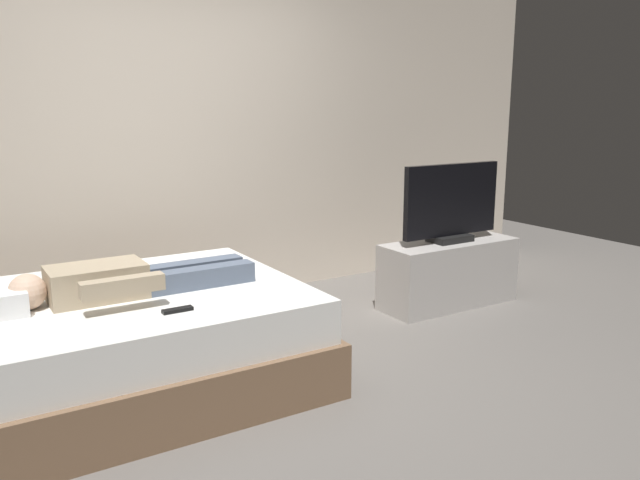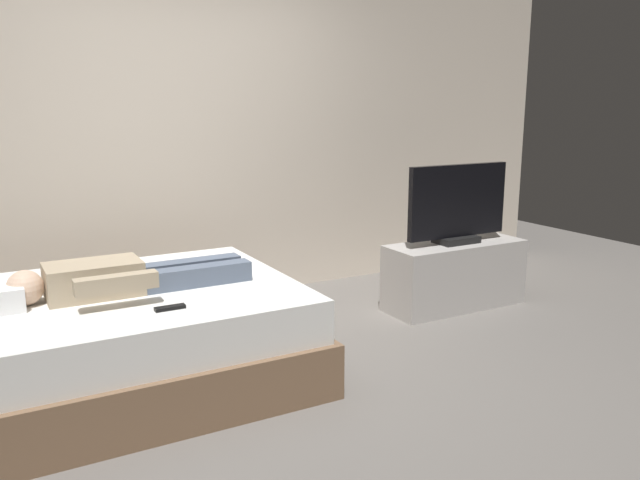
{
  "view_description": "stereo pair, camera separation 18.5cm",
  "coord_description": "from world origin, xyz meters",
  "px_view_note": "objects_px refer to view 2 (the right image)",
  "views": [
    {
      "loc": [
        -1.53,
        -2.98,
        1.54
      ],
      "look_at": [
        0.54,
        0.37,
        0.69
      ],
      "focal_mm": 35.97,
      "sensor_mm": 36.0,
      "label": 1
    },
    {
      "loc": [
        -1.37,
        -3.07,
        1.54
      ],
      "look_at": [
        0.54,
        0.37,
        0.69
      ],
      "focal_mm": 35.97,
      "sensor_mm": 36.0,
      "label": 2
    }
  ],
  "objects_px": {
    "bed": "(117,340)",
    "tv": "(458,205)",
    "person": "(120,278)",
    "remote": "(170,308)",
    "tv_stand": "(454,275)"
  },
  "relations": [
    {
      "from": "bed",
      "to": "tv_stand",
      "type": "distance_m",
      "value": 2.56
    },
    {
      "from": "person",
      "to": "tv",
      "type": "bearing_deg",
      "value": 5.17
    },
    {
      "from": "bed",
      "to": "tv_stand",
      "type": "relative_size",
      "value": 1.82
    },
    {
      "from": "remote",
      "to": "person",
      "type": "bearing_deg",
      "value": 110.47
    },
    {
      "from": "person",
      "to": "tv",
      "type": "distance_m",
      "value": 2.54
    },
    {
      "from": "bed",
      "to": "tv_stand",
      "type": "height_order",
      "value": "bed"
    },
    {
      "from": "bed",
      "to": "tv",
      "type": "relative_size",
      "value": 2.28
    },
    {
      "from": "bed",
      "to": "tv",
      "type": "height_order",
      "value": "tv"
    },
    {
      "from": "person",
      "to": "tv_stand",
      "type": "bearing_deg",
      "value": 5.17
    },
    {
      "from": "person",
      "to": "remote",
      "type": "height_order",
      "value": "person"
    },
    {
      "from": "bed",
      "to": "tv",
      "type": "distance_m",
      "value": 2.61
    },
    {
      "from": "person",
      "to": "bed",
      "type": "bearing_deg",
      "value": 122.42
    },
    {
      "from": "person",
      "to": "remote",
      "type": "distance_m",
      "value": 0.44
    },
    {
      "from": "tv_stand",
      "to": "tv",
      "type": "height_order",
      "value": "tv"
    },
    {
      "from": "person",
      "to": "tv_stand",
      "type": "distance_m",
      "value": 2.56
    }
  ]
}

